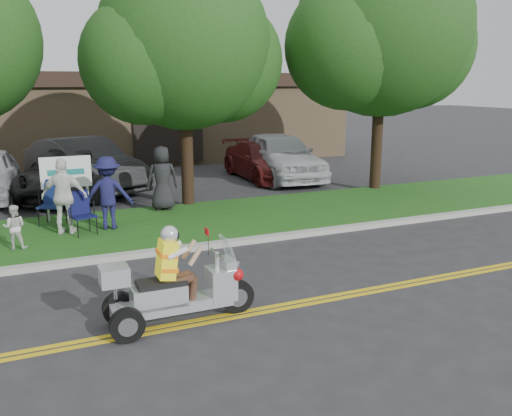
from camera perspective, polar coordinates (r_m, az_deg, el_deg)
name	(u,v)px	position (r m, az deg, el deg)	size (l,w,h in m)	color
ground	(282,294)	(9.53, 2.76, -9.04)	(120.00, 120.00, 0.00)	#28282B
centerline_near	(298,306)	(9.06, 4.42, -10.25)	(60.00, 0.10, 0.01)	gold
centerline_far	(293,303)	(9.19, 3.94, -9.90)	(60.00, 0.10, 0.01)	gold
curb	(221,244)	(12.16, -3.69, -3.80)	(60.00, 0.25, 0.12)	#A8A89E
grass_verge	(192,222)	(14.12, -6.71, -1.48)	(60.00, 4.00, 0.10)	#185316
commercial_building	(147,115)	(27.56, -11.44, 9.57)	(18.00, 8.20, 4.00)	#9E7F5B
tree_mid	(185,51)	(15.80, -7.43, 16.07)	(5.88, 4.80, 7.05)	#332114
tree_right	(383,36)	(18.61, 13.23, 17.21)	(6.86, 5.60, 8.07)	#332114
business_sign	(66,176)	(14.71, -19.36, 3.24)	(1.25, 0.06, 1.75)	silver
trike_scooter	(174,290)	(8.32, -8.67, -8.55)	(2.36, 0.78, 1.55)	black
lawn_chair_a	(53,199)	(14.50, -20.54, 0.86)	(0.79, 0.80, 1.10)	black
lawn_chair_b	(81,210)	(13.34, -17.97, -0.20)	(0.66, 0.67, 1.00)	black
spectator_adult_right	(64,196)	(13.38, -19.53, 1.16)	(1.04, 0.43, 1.78)	white
spectator_chair_a	(108,193)	(13.52, -15.31, 1.54)	(1.14, 0.66, 1.76)	#181844
spectator_chair_b	(162,178)	(15.24, -9.84, 3.13)	(0.87, 0.57, 1.79)	black
child_right	(14,227)	(12.62, -24.09, -1.84)	(0.47, 0.36, 0.96)	silver
parked_car_left	(83,165)	(19.14, -17.72, 4.37)	(1.87, 5.37, 1.77)	#2A2B2D
parked_car_mid	(70,173)	(18.42, -18.98, 3.53)	(2.49, 5.40, 1.50)	black
parked_car_right	(263,161)	(20.58, 0.75, 4.98)	(1.90, 4.68, 1.36)	#4F1412
parked_car_far_right	(280,156)	(20.46, 2.54, 5.51)	(2.10, 5.22, 1.78)	silver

